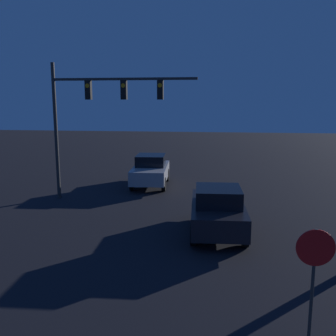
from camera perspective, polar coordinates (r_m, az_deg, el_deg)
car_near at (r=14.10m, az=7.58°, el=-6.34°), size 2.12×4.29×1.78m
car_far at (r=21.79m, az=-2.67°, el=-0.35°), size 2.16×4.31×1.78m
traffic_signal_mast at (r=18.64m, az=-11.00°, el=9.32°), size 7.08×0.30×6.71m
stop_sign at (r=8.23m, az=21.40°, el=-13.41°), size 0.76×0.07×2.41m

